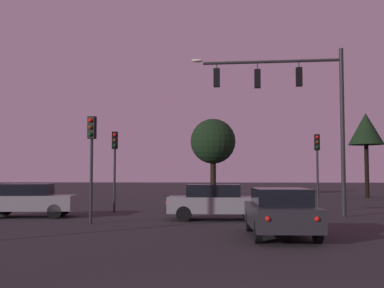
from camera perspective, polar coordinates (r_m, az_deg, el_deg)
name	(u,v)px	position (r m, az deg, el deg)	size (l,w,h in m)	color
ground_plane	(227,206)	(30.48, 4.08, -7.23)	(168.00, 168.00, 0.00)	#262326
traffic_signal_mast_arm	(295,98)	(23.60, 11.91, 5.34)	(7.17, 0.73, 7.87)	#232326
traffic_light_corner_left	(91,147)	(19.83, -11.69, -0.39)	(0.34, 0.38, 4.28)	#232326
traffic_light_corner_right	(115,155)	(25.67, -9.03, -1.27)	(0.33, 0.37, 4.18)	#232326
traffic_light_median	(317,156)	(28.10, 14.46, -1.37)	(0.33, 0.37, 4.20)	#232326
car_nearside_lane	(280,211)	(15.68, 10.28, -7.76)	(1.99, 4.57, 1.52)	#232328
car_crossing_left	(216,201)	(21.08, 2.83, -6.72)	(4.26, 1.84, 1.52)	gray
car_crossing_right	(29,200)	(23.61, -18.60, -6.20)	(4.28, 2.19, 1.52)	gray
tree_behind_sign	(213,142)	(43.77, 2.48, 0.27)	(4.05, 4.05, 6.94)	black
tree_left_far	(366,130)	(43.42, 19.69, 1.58)	(2.92, 2.92, 7.11)	black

